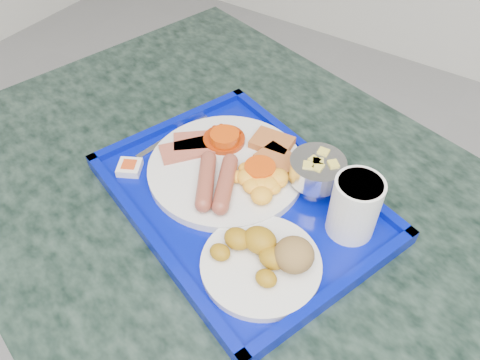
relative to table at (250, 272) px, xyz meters
The scene contains 9 objects.
table is the anchor object (origin of this frame).
tray 0.21m from the table, behind, with size 0.56×0.48×0.03m.
main_plate 0.24m from the table, 149.59° to the left, with size 0.28×0.28×0.04m.
bread_plate 0.26m from the table, 47.78° to the right, with size 0.18×0.18×0.06m.
fruit_bowl 0.28m from the table, 52.34° to the left, with size 0.09×0.09×0.07m.
juice_cup 0.31m from the table, 14.84° to the left, with size 0.08×0.08×0.10m.
spoon 0.30m from the table, 146.60° to the left, with size 0.11×0.18×0.01m.
knife 0.31m from the table, 164.97° to the left, with size 0.01×0.17×0.00m, color silver.
jam_packet 0.32m from the table, 166.01° to the right, with size 0.05×0.05×0.02m.
Camera 1 is at (-0.54, 0.66, 1.38)m, focal length 35.00 mm.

